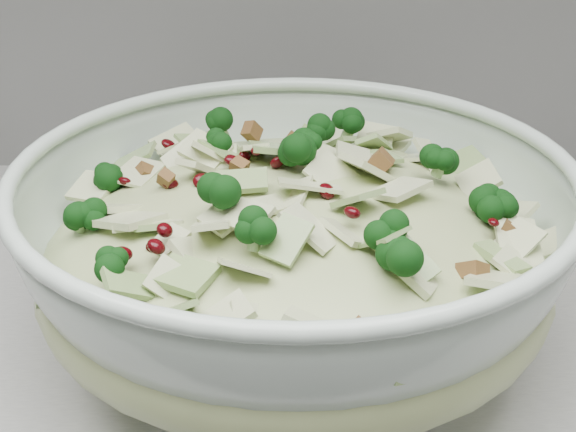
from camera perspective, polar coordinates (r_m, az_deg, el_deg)
The scene contains 2 objects.
mixing_bowl at distance 0.60m, azimuth 0.45°, elevation -3.07°, with size 0.47×0.47×0.16m.
salad at distance 0.58m, azimuth 0.46°, elevation -0.84°, with size 0.44×0.44×0.16m.
Camera 1 is at (-0.21, 1.08, 1.29)m, focal length 50.00 mm.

